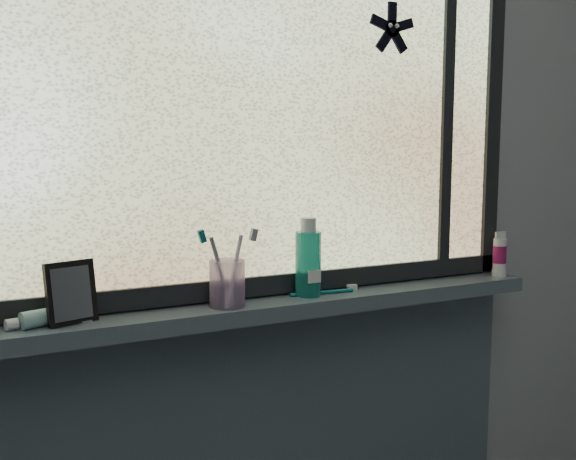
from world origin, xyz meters
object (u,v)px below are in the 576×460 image
(toothbrush_cup, at_px, (227,283))
(mouthwash_bottle, at_px, (308,257))
(vanity_mirror, at_px, (71,292))
(cream_tube, at_px, (500,252))

(toothbrush_cup, bearing_deg, mouthwash_bottle, 4.02)
(vanity_mirror, xyz_separation_m, mouthwash_bottle, (0.59, 0.01, 0.03))
(vanity_mirror, height_order, toothbrush_cup, vanity_mirror)
(mouthwash_bottle, bearing_deg, vanity_mirror, -179.13)
(mouthwash_bottle, height_order, cream_tube, mouthwash_bottle)
(cream_tube, bearing_deg, toothbrush_cup, 179.49)
(vanity_mirror, relative_size, cream_tube, 1.43)
(vanity_mirror, bearing_deg, mouthwash_bottle, -15.86)
(toothbrush_cup, distance_m, mouthwash_bottle, 0.23)
(vanity_mirror, height_order, cream_tube, vanity_mirror)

